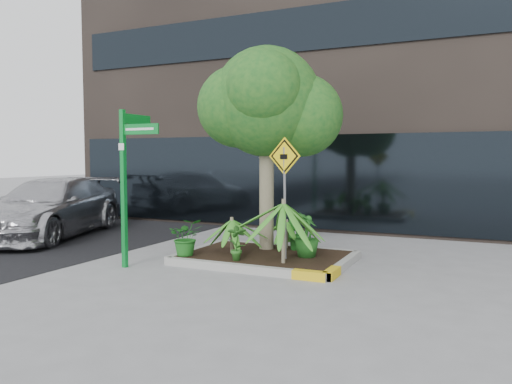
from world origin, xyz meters
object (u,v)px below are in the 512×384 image
at_px(street_sign_post, 128,170).
at_px(cattle_sign, 285,177).
at_px(tree, 267,102).
at_px(parked_car, 51,208).

xyz_separation_m(street_sign_post, cattle_sign, (2.67, 1.24, -0.12)).
bearing_deg(tree, cattle_sign, -49.48).
bearing_deg(street_sign_post, tree, 48.67).
bearing_deg(tree, parked_car, -179.68).
bearing_deg(street_sign_post, parked_car, 154.93).
bearing_deg(parked_car, street_sign_post, -43.36).
xyz_separation_m(parked_car, cattle_sign, (6.93, -0.84, 0.95)).
bearing_deg(parked_car, tree, -16.98).
bearing_deg(cattle_sign, street_sign_post, -140.84).
distance_m(parked_car, street_sign_post, 4.86).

